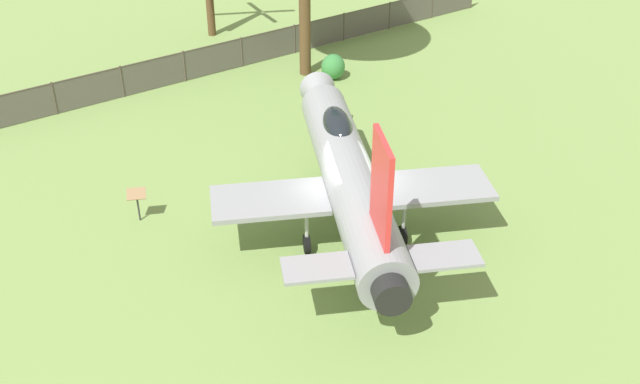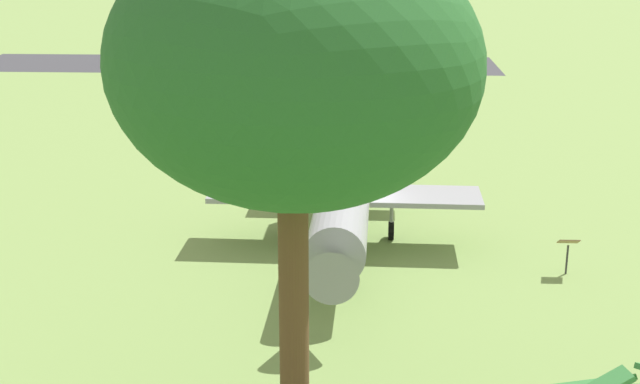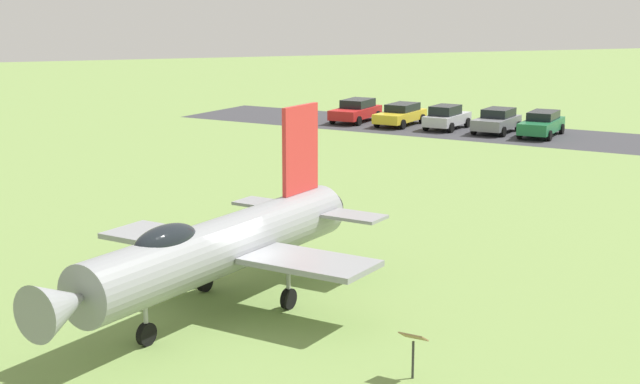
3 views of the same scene
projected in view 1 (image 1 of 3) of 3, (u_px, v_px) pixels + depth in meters
name	position (u px, v px, depth m)	size (l,w,h in m)	color
ground_plane	(349.00, 228.00, 24.47)	(200.00, 200.00, 0.00)	#75934C
display_jet	(348.00, 171.00, 23.73)	(11.01, 10.01, 5.36)	gray
perimeter_fence	(184.00, 65.00, 33.64)	(31.75, 14.38, 1.42)	#4C4238
shrub_near_fence	(333.00, 67.00, 33.98)	(1.09, 1.04, 1.14)	#387F3D
info_plaque	(137.00, 198.00, 24.39)	(0.69, 0.71, 1.14)	#333333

